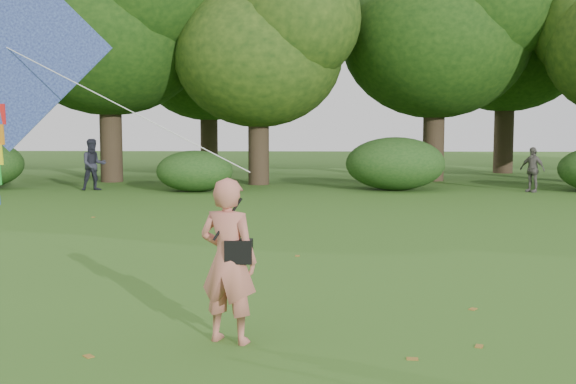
{
  "coord_description": "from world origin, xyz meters",
  "views": [
    {
      "loc": [
        0.12,
        -7.64,
        2.46
      ],
      "look_at": [
        -0.22,
        2.0,
        1.5
      ],
      "focal_mm": 45.0,
      "sensor_mm": 36.0,
      "label": 1
    }
  ],
  "objects_px": {
    "bystander_left": "(93,165)",
    "bystander_right": "(532,170)",
    "flying_kite": "(5,50)",
    "man_kite_flyer": "(228,261)"
  },
  "relations": [
    {
      "from": "bystander_left",
      "to": "bystander_right",
      "type": "distance_m",
      "value": 15.24
    },
    {
      "from": "flying_kite",
      "to": "bystander_right",
      "type": "bearing_deg",
      "value": 54.28
    },
    {
      "from": "bystander_left",
      "to": "bystander_right",
      "type": "height_order",
      "value": "bystander_left"
    },
    {
      "from": "bystander_left",
      "to": "flying_kite",
      "type": "relative_size",
      "value": 0.4
    },
    {
      "from": "man_kite_flyer",
      "to": "bystander_right",
      "type": "height_order",
      "value": "man_kite_flyer"
    },
    {
      "from": "flying_kite",
      "to": "man_kite_flyer",
      "type": "bearing_deg",
      "value": -23.66
    },
    {
      "from": "man_kite_flyer",
      "to": "bystander_left",
      "type": "distance_m",
      "value": 18.49
    },
    {
      "from": "bystander_right",
      "to": "flying_kite",
      "type": "relative_size",
      "value": 0.34
    },
    {
      "from": "man_kite_flyer",
      "to": "flying_kite",
      "type": "height_order",
      "value": "flying_kite"
    },
    {
      "from": "man_kite_flyer",
      "to": "bystander_left",
      "type": "xyz_separation_m",
      "value": [
        -6.8,
        17.19,
        -0.01
      ]
    }
  ]
}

